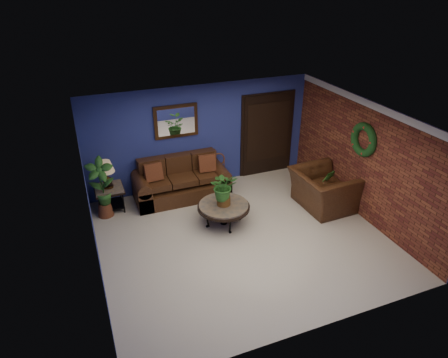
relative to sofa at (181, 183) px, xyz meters
name	(u,v)px	position (x,y,z in m)	size (l,w,h in m)	color
floor	(242,238)	(0.67, -2.08, -0.32)	(5.50, 5.50, 0.00)	#BEB59E
wall_back	(201,136)	(0.67, 0.42, 0.93)	(5.50, 0.04, 2.50)	navy
wall_left	(91,212)	(-2.08, -2.08, 0.93)	(0.04, 5.00, 2.50)	navy
wall_right_brick	(364,160)	(3.42, -2.08, 0.93)	(0.04, 5.00, 2.50)	brown
ceiling	(245,119)	(0.67, -2.08, 2.18)	(5.50, 5.00, 0.02)	white
crown_molding	(373,106)	(3.39, -2.08, 2.11)	(0.03, 5.00, 0.14)	white
wall_mirror	(176,121)	(0.07, 0.38, 1.40)	(1.02, 0.06, 0.77)	#412713
closet_door	(267,135)	(2.42, 0.39, 0.73)	(1.44, 0.06, 2.18)	black
wreath	(364,140)	(3.36, -2.03, 1.38)	(0.72, 0.72, 0.16)	black
sofa	(181,183)	(0.00, 0.00, 0.00)	(2.17, 0.94, 0.98)	#472A14
coffee_table	(224,207)	(0.51, -1.47, 0.09)	(1.09, 1.09, 0.47)	#4A4641
end_table	(109,192)	(-1.63, -0.03, 0.11)	(0.62, 0.62, 0.57)	#4A4641
table_lamp	(106,171)	(-1.63, -0.03, 0.64)	(0.36, 0.36, 0.61)	#412713
side_chair	(220,169)	(1.00, 0.03, 0.18)	(0.38, 0.38, 0.88)	brown
armchair	(323,190)	(2.82, -1.63, 0.10)	(1.31, 1.14, 0.85)	#472A14
coffee_plant	(224,187)	(0.51, -1.47, 0.56)	(0.65, 0.60, 0.75)	brown
floor_plant	(326,185)	(3.02, -1.45, 0.10)	(0.44, 0.39, 0.82)	brown
tall_plant	(102,186)	(-1.78, -0.24, 0.40)	(0.64, 0.48, 1.36)	brown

